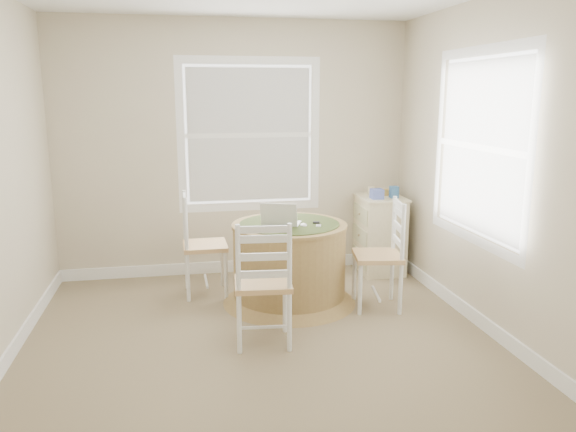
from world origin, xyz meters
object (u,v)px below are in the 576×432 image
object	(u,v)px
round_table	(289,259)
chair_left	(205,245)
laptop	(281,221)
corner_chest	(379,234)
chair_near	(263,283)
chair_right	(378,256)

from	to	relation	value
round_table	chair_left	distance (m)	0.82
round_table	laptop	xyz separation A→B (m)	(-0.08, -0.03, 0.36)
round_table	corner_chest	distance (m)	1.33
round_table	chair_left	xyz separation A→B (m)	(-0.74, 0.36, 0.07)
corner_chest	chair_near	bearing A→B (deg)	-132.40
chair_near	laptop	world-z (taller)	same
chair_right	corner_chest	xyz separation A→B (m)	(0.38, 1.00, -0.07)
round_table	laptop	bearing A→B (deg)	-142.90
corner_chest	laptop	bearing A→B (deg)	-146.10
chair_near	chair_right	xyz separation A→B (m)	(1.10, 0.54, 0.00)
corner_chest	chair_right	bearing A→B (deg)	-109.32
chair_right	laptop	distance (m)	0.90
laptop	corner_chest	world-z (taller)	laptop
laptop	corner_chest	distance (m)	1.46
chair_left	chair_right	world-z (taller)	same
round_table	chair_near	xyz separation A→B (m)	(-0.36, -0.81, 0.07)
chair_left	chair_near	size ratio (longest dim) A/B	1.00
chair_near	corner_chest	distance (m)	2.13
chair_near	chair_right	bearing A→B (deg)	-148.76
chair_right	corner_chest	distance (m)	1.07
chair_left	laptop	size ratio (longest dim) A/B	2.38
chair_left	chair_right	distance (m)	1.60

